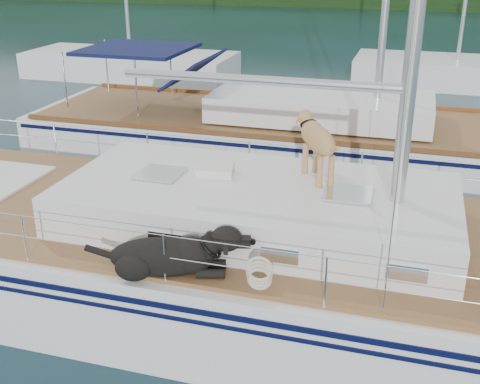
% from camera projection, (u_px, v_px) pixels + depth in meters
% --- Properties ---
extents(ground, '(120.00, 120.00, 0.00)m').
position_uv_depth(ground, '(204.00, 293.00, 8.86)').
color(ground, black).
rests_on(ground, ground).
extents(shore_bank, '(92.00, 1.00, 1.20)m').
position_uv_depth(shore_bank, '(392.00, 0.00, 49.60)').
color(shore_bank, '#595147').
rests_on(shore_bank, ground).
extents(main_sailboat, '(12.00, 3.95, 14.01)m').
position_uv_depth(main_sailboat, '(209.00, 254.00, 8.57)').
color(main_sailboat, white).
rests_on(main_sailboat, ground).
extents(neighbor_sailboat, '(11.00, 3.50, 13.30)m').
position_uv_depth(neighbor_sailboat, '(273.00, 137.00, 13.95)').
color(neighbor_sailboat, white).
rests_on(neighbor_sailboat, ground).
extents(bg_boat_west, '(8.00, 3.00, 11.65)m').
position_uv_depth(bg_boat_west, '(131.00, 66.00, 23.21)').
color(bg_boat_west, white).
rests_on(bg_boat_west, ground).
extents(bg_boat_center, '(7.20, 3.00, 11.65)m').
position_uv_depth(bg_boat_center, '(456.00, 73.00, 21.83)').
color(bg_boat_center, white).
rests_on(bg_boat_center, ground).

